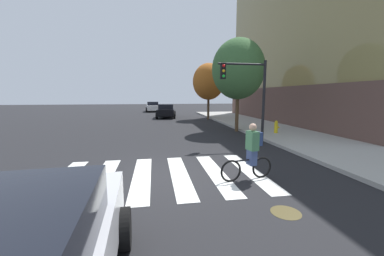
{
  "coord_description": "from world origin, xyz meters",
  "views": [
    {
      "loc": [
        -0.4,
        -6.93,
        2.5
      ],
      "look_at": [
        1.07,
        1.92,
        1.21
      ],
      "focal_mm": 21.4,
      "sensor_mm": 36.0,
      "label": 1
    }
  ],
  "objects": [
    {
      "name": "fire_hydrant",
      "position": [
        7.14,
        6.22,
        0.53
      ],
      "size": [
        0.33,
        0.22,
        0.78
      ],
      "color": "gold",
      "rests_on": "sidewalk"
    },
    {
      "name": "sedan_mid",
      "position": [
        0.96,
        18.92,
        0.79
      ],
      "size": [
        2.45,
        4.62,
        1.54
      ],
      "color": "black",
      "rests_on": "ground"
    },
    {
      "name": "street_tree_mid",
      "position": [
        5.19,
        16.33,
        3.88
      ],
      "size": [
        3.23,
        3.23,
        5.74
      ],
      "color": "#4C3823",
      "rests_on": "ground"
    },
    {
      "name": "sedan_far",
      "position": [
        -0.59,
        28.89,
        0.79
      ],
      "size": [
        2.23,
        4.49,
        1.53
      ],
      "color": "silver",
      "rests_on": "ground"
    },
    {
      "name": "manhole_cover",
      "position": [
        2.35,
        -2.72,
        0.0
      ],
      "size": [
        0.64,
        0.64,
        0.01
      ],
      "primitive_type": "cylinder",
      "color": "#473D1E",
      "rests_on": "ground"
    },
    {
      "name": "corner_building",
      "position": [
        18.71,
        12.2,
        7.84
      ],
      "size": [
        17.34,
        20.96,
        15.79
      ],
      "color": "brown",
      "rests_on": "ground"
    },
    {
      "name": "crosswalk_stripes",
      "position": [
        -0.23,
        0.0,
        0.01
      ],
      "size": [
        6.41,
        3.94,
        0.01
      ],
      "color": "silver",
      "rests_on": "ground"
    },
    {
      "name": "cyclist",
      "position": [
        2.4,
        -0.74,
        0.84
      ],
      "size": [
        1.7,
        0.39,
        1.69
      ],
      "color": "black",
      "rests_on": "ground"
    },
    {
      "name": "street_tree_near",
      "position": [
        5.27,
        8.14,
        4.24
      ],
      "size": [
        3.53,
        3.53,
        6.27
      ],
      "color": "#4C3823",
      "rests_on": "ground"
    },
    {
      "name": "traffic_light_near",
      "position": [
        4.25,
        3.94,
        2.86
      ],
      "size": [
        2.47,
        0.28,
        4.2
      ],
      "color": "black",
      "rests_on": "ground"
    },
    {
      "name": "ground_plane",
      "position": [
        0.0,
        0.0,
        0.0
      ],
      "size": [
        120.0,
        120.0,
        0.0
      ],
      "primitive_type": "plane",
      "color": "black"
    }
  ]
}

